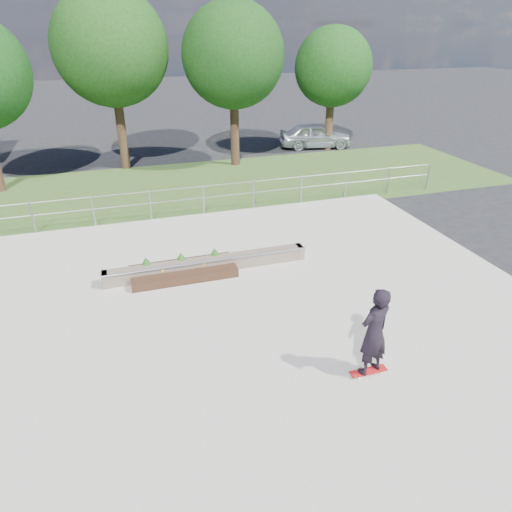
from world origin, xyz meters
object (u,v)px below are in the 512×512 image
at_px(planter_bed, 183,269).
at_px(skateboarder, 374,332).
at_px(grind_ledge, 208,265).
at_px(parked_car, 315,135).

bearing_deg(planter_bed, skateboarder, -60.98).
bearing_deg(grind_ledge, parked_car, 54.77).
distance_m(skateboarder, parked_car, 19.85).
bearing_deg(skateboarder, planter_bed, 119.02).
height_order(skateboarder, parked_car, skateboarder).
xyz_separation_m(planter_bed, parked_car, (10.03, 13.16, 0.47)).
height_order(grind_ledge, planter_bed, planter_bed).
relative_size(grind_ledge, parked_car, 1.43).
bearing_deg(grind_ledge, planter_bed, 179.32).
height_order(grind_ledge, parked_car, parked_car).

